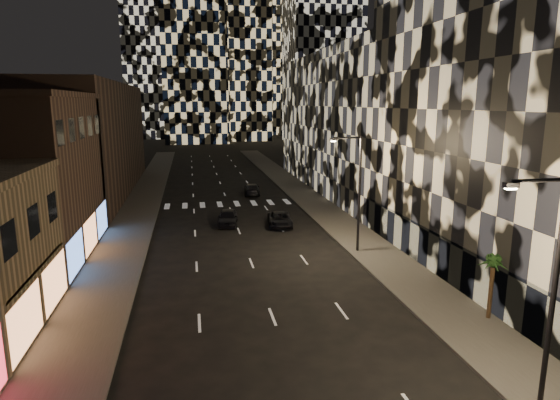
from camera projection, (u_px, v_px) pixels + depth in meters
name	position (u px, v px, depth m)	size (l,w,h in m)	color
sidewalk_left	(140.00, 207.00, 52.90)	(4.00, 120.00, 0.15)	#47443F
sidewalk_right	(311.00, 200.00, 56.58)	(4.00, 120.00, 0.15)	#47443F
curb_left	(159.00, 206.00, 53.29)	(0.20, 120.00, 0.15)	#4C4C47
curb_right	(294.00, 201.00, 56.20)	(0.20, 120.00, 0.15)	#4C4C47
retail_brown	(14.00, 180.00, 34.54)	(10.00, 15.00, 12.00)	#4D372B
retail_filler_left	(88.00, 140.00, 59.81)	(10.00, 40.00, 14.00)	#4D372B
midrise_right	(551.00, 112.00, 31.68)	(16.00, 25.00, 22.00)	#232326
midrise_base	(437.00, 253.00, 32.20)	(0.60, 25.00, 3.00)	#383838
midrise_filler_right	(370.00, 122.00, 63.33)	(16.00, 40.00, 18.00)	#232326
streetlight_near	(549.00, 281.00, 16.74)	(2.55, 0.25, 9.00)	black
streetlight_far	(357.00, 186.00, 35.97)	(2.55, 0.25, 9.00)	black
car_dark_midlane	(228.00, 217.00, 45.20)	(1.79, 4.44, 1.51)	black
car_dark_oncoming	(252.00, 189.00, 60.38)	(1.95, 4.79, 1.39)	black
car_dark_rightlane	(280.00, 219.00, 44.79)	(2.17, 4.71, 1.31)	black
palm_tree	(493.00, 266.00, 24.89)	(1.80, 1.82, 3.57)	#47331E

